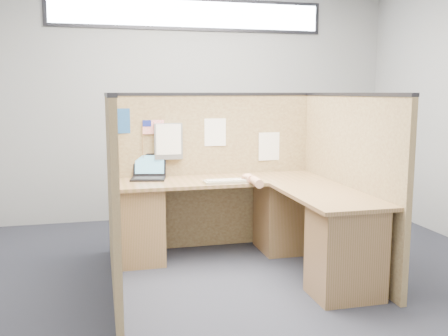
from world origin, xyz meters
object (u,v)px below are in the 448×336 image
object	(u,v)px
mouse	(248,179)
laptop	(147,173)
keyboard	(228,181)
l_desk	(251,223)

from	to	relation	value
mouse	laptop	bearing A→B (deg)	155.54
keyboard	mouse	bearing A→B (deg)	0.45
keyboard	mouse	size ratio (longest dim) A/B	3.86
laptop	mouse	bearing A→B (deg)	-12.77
l_desk	keyboard	world-z (taller)	keyboard
l_desk	laptop	distance (m)	1.10
keyboard	l_desk	bearing A→B (deg)	-49.16
keyboard	laptop	bearing A→B (deg)	150.52
l_desk	laptop	world-z (taller)	laptop
mouse	l_desk	bearing A→B (deg)	-96.04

